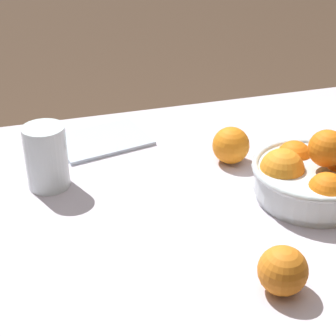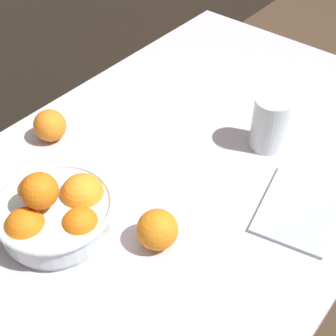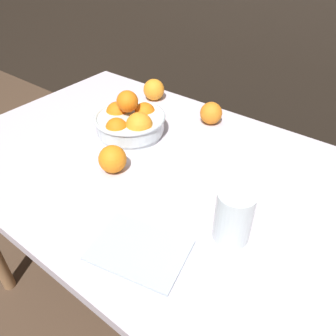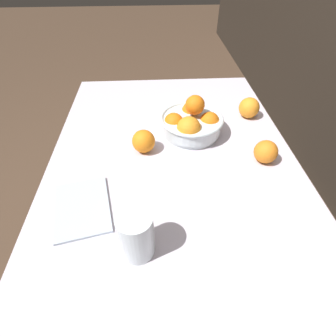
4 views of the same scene
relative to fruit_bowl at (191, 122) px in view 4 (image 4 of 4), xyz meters
name	(u,v)px [view 4 (image 4 of 4)]	position (x,y,z in m)	size (l,w,h in m)	color
ground_plane	(173,283)	(0.24, -0.08, -0.77)	(12.00, 12.00, 0.00)	#4C3828
dining_table	(175,197)	(0.24, -0.08, -0.12)	(1.41, 0.82, 0.73)	silver
fruit_bowl	(191,122)	(0.00, 0.00, 0.00)	(0.23, 0.23, 0.14)	silver
juice_glass	(136,236)	(0.47, -0.18, 0.01)	(0.08, 0.08, 0.13)	#F4A314
orange_loose_near_bowl	(249,108)	(-0.10, 0.24, -0.01)	(0.08, 0.08, 0.08)	orange
orange_loose_front	(144,141)	(0.09, -0.17, -0.01)	(0.08, 0.08, 0.08)	orange
orange_loose_aside	(266,152)	(0.17, 0.22, -0.01)	(0.08, 0.08, 0.08)	orange
napkin	(82,207)	(0.33, -0.34, -0.04)	(0.20, 0.14, 0.01)	silver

